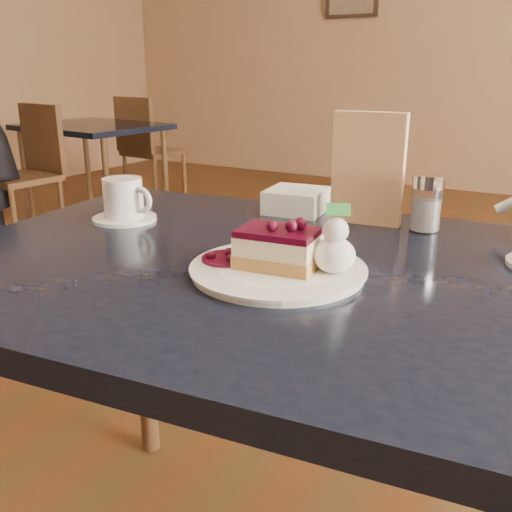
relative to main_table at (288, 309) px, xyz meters
The scene contains 10 objects.
main_table is the anchor object (origin of this frame).
dessert_plate 0.10m from the main_table, 83.83° to the right, with size 0.27×0.27×0.01m, color white.
cheesecake_slice 0.13m from the main_table, 83.83° to the right, with size 0.13×0.10×0.06m.
whipped_cream 0.15m from the main_table, 19.02° to the right, with size 0.06×0.06×0.06m.
berry_sauce 0.14m from the main_table, 140.92° to the right, with size 0.08×0.08×0.01m, color #3E071C.
coffee_set 0.45m from the main_table, 169.78° to the left, with size 0.14×0.13×0.09m.
menu_card 0.37m from the main_table, 86.21° to the left, with size 0.14×0.03×0.23m, color beige.
sugar_shaker 0.37m from the main_table, 65.19° to the left, with size 0.06×0.06×0.11m.
napkin_stack 0.37m from the main_table, 114.18° to the left, with size 0.12×0.12×0.05m, color white.
bg_table_far_left 3.45m from the main_table, 140.56° to the left, with size 1.00×1.69×1.12m.
Camera 1 is at (0.56, -0.38, 1.09)m, focal length 40.00 mm.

